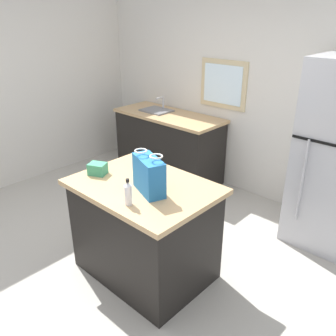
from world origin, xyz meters
TOP-DOWN VIEW (x-y plane):
  - ground at (0.00, 0.00)m, footprint 5.84×5.84m
  - back_wall at (-0.01, 2.21)m, footprint 4.87×0.13m
  - kitchen_island at (0.26, 0.15)m, footprint 1.19×0.87m
  - sink_counter at (-1.01, 1.82)m, footprint 1.57×0.65m
  - shopping_bag at (0.39, 0.09)m, footprint 0.36×0.26m
  - small_box at (-0.18, 0.01)m, footprint 0.18×0.17m
  - bottle at (0.42, -0.15)m, footprint 0.06×0.06m

SIDE VIEW (x-z plane):
  - ground at x=0.00m, z-range 0.00..0.00m
  - kitchen_island at x=0.26m, z-range 0.00..0.89m
  - sink_counter at x=-1.01m, z-range -0.08..1.01m
  - small_box at x=-0.18m, z-range 0.89..0.99m
  - bottle at x=0.42m, z-range 0.88..1.09m
  - shopping_bag at x=0.39m, z-range 0.87..1.20m
  - back_wall at x=-0.01m, z-range 0.00..2.61m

